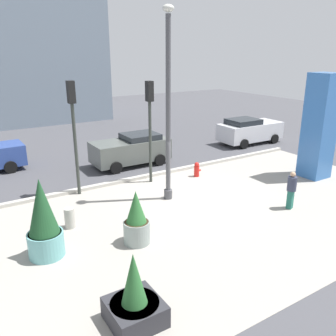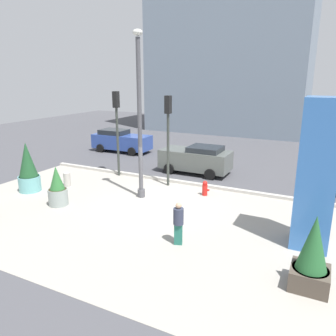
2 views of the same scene
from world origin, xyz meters
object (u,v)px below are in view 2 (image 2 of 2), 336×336
(art_pillar_blue, at_px, (317,176))
(car_intersection, at_px, (196,159))
(car_curb_east, at_px, (121,141))
(pedestrian_by_curb, at_px, (178,222))
(potted_plant_curbside, at_px, (28,169))
(concrete_bollard, at_px, (67,180))
(potted_plant_by_pillar, at_px, (312,256))
(traffic_light_corner, at_px, (117,120))
(potted_plant_near_left, at_px, (57,189))
(lamp_post, at_px, (140,120))
(traffic_light_far_side, at_px, (168,127))
(fire_hydrant, at_px, (205,188))

(art_pillar_blue, relative_size, car_intersection, 1.21)
(car_curb_east, xyz_separation_m, pedestrian_by_curb, (10.19, -11.43, -0.02))
(potted_plant_curbside, relative_size, concrete_bollard, 3.38)
(art_pillar_blue, relative_size, potted_plant_curbside, 2.00)
(potted_plant_by_pillar, distance_m, car_curb_east, 18.82)
(potted_plant_curbside, relative_size, traffic_light_corner, 0.52)
(traffic_light_corner, distance_m, pedestrian_by_curb, 9.26)
(potted_plant_by_pillar, distance_m, pedestrian_by_curb, 4.32)
(potted_plant_near_left, bearing_deg, car_intersection, 64.41)
(potted_plant_curbside, bearing_deg, lamp_post, 17.86)
(lamp_post, relative_size, car_intersection, 1.82)
(traffic_light_far_side, bearing_deg, potted_plant_by_pillar, -39.87)
(lamp_post, bearing_deg, concrete_bollard, -175.15)
(potted_plant_by_pillar, bearing_deg, traffic_light_corner, 148.83)
(potted_plant_by_pillar, xyz_separation_m, fire_hydrant, (-5.15, 5.65, -0.60))
(potted_plant_by_pillar, height_order, traffic_light_far_side, traffic_light_far_side)
(potted_plant_near_left, distance_m, traffic_light_far_side, 6.22)
(potted_plant_near_left, height_order, car_intersection, potted_plant_near_left)
(potted_plant_by_pillar, bearing_deg, potted_plant_curbside, 170.35)
(fire_hydrant, relative_size, traffic_light_corner, 0.15)
(art_pillar_blue, distance_m, potted_plant_by_pillar, 2.99)
(art_pillar_blue, distance_m, traffic_light_corner, 11.48)
(art_pillar_blue, xyz_separation_m, concrete_bollard, (-12.05, 1.15, -2.16))
(potted_plant_near_left, xyz_separation_m, concrete_bollard, (-1.53, 2.21, -0.42))
(concrete_bollard, height_order, traffic_light_corner, traffic_light_corner)
(concrete_bollard, bearing_deg, potted_plant_curbside, -129.62)
(concrete_bollard, distance_m, car_intersection, 7.56)
(lamp_post, bearing_deg, car_intersection, 80.81)
(traffic_light_far_side, bearing_deg, potted_plant_curbside, -146.29)
(art_pillar_blue, relative_size, potted_plant_by_pillar, 2.35)
(car_curb_east, relative_size, pedestrian_by_curb, 2.97)
(potted_plant_curbside, height_order, traffic_light_far_side, traffic_light_far_side)
(car_curb_east, bearing_deg, traffic_light_corner, -56.82)
(fire_hydrant, relative_size, traffic_light_far_side, 0.16)
(potted_plant_by_pillar, bearing_deg, concrete_bollard, 163.18)
(fire_hydrant, distance_m, traffic_light_far_side, 3.69)
(potted_plant_by_pillar, distance_m, traffic_light_corner, 12.95)
(potted_plant_curbside, bearing_deg, concrete_bollard, 50.38)
(fire_hydrant, distance_m, pedestrian_by_curb, 5.15)
(traffic_light_far_side, height_order, pedestrian_by_curb, traffic_light_far_side)
(traffic_light_corner, bearing_deg, potted_plant_by_pillar, -31.17)
(potted_plant_curbside, distance_m, car_curb_east, 9.82)
(potted_plant_by_pillar, bearing_deg, lamp_post, 152.59)
(lamp_post, bearing_deg, art_pillar_blue, -11.22)
(potted_plant_near_left, height_order, traffic_light_corner, traffic_light_corner)
(lamp_post, relative_size, traffic_light_far_side, 1.61)
(fire_hydrant, bearing_deg, art_pillar_blue, -31.98)
(traffic_light_far_side, distance_m, car_curb_east, 9.38)
(concrete_bollard, height_order, pedestrian_by_curb, pedestrian_by_curb)
(potted_plant_near_left, bearing_deg, concrete_bollard, 124.76)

